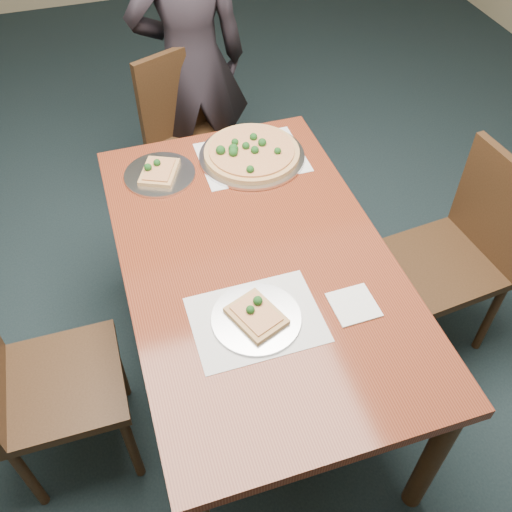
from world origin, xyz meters
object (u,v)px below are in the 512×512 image
object	(u,v)px
slice_plate_near	(256,317)
slice_plate_far	(159,173)
dining_table	(256,274)
chair_left	(32,381)
chair_right	(463,248)
diner	(191,63)
pizza_pan	(251,153)
chair_far	(192,133)

from	to	relation	value
slice_plate_near	slice_plate_far	world-z (taller)	slice_plate_near
dining_table	slice_plate_far	size ratio (longest dim) A/B	5.36
slice_plate_near	slice_plate_far	size ratio (longest dim) A/B	1.00
chair_left	slice_plate_far	bearing A→B (deg)	-42.23
chair_right	slice_plate_far	size ratio (longest dim) A/B	3.25
chair_right	diner	bearing A→B (deg)	-153.70
pizza_pan	chair_left	bearing A→B (deg)	-146.61
slice_plate_near	slice_plate_far	bearing A→B (deg)	100.79
diner	chair_right	bearing A→B (deg)	122.60
pizza_pan	chair_far	bearing A→B (deg)	103.00
chair_far	slice_plate_near	bearing A→B (deg)	-116.37
slice_plate_near	chair_left	bearing A→B (deg)	168.30
dining_table	slice_plate_near	world-z (taller)	slice_plate_near
dining_table	slice_plate_near	xyz separation A→B (m)	(-0.08, -0.26, 0.11)
dining_table	chair_right	world-z (taller)	chair_right
slice_plate_far	dining_table	bearing A→B (deg)	-66.49
dining_table	slice_plate_near	bearing A→B (deg)	-107.50
chair_far	chair_right	distance (m)	1.40
chair_far	slice_plate_far	xyz separation A→B (m)	(-0.25, -0.57, 0.25)
chair_far	chair_right	bearing A→B (deg)	-74.40
dining_table	slice_plate_far	xyz separation A→B (m)	(-0.23, 0.53, 0.10)
chair_far	slice_plate_far	world-z (taller)	chair_far
slice_plate_near	pizza_pan	bearing A→B (deg)	73.76
chair_far	dining_table	bearing A→B (deg)	-113.12
chair_left	slice_plate_far	size ratio (longest dim) A/B	3.25
pizza_pan	slice_plate_far	world-z (taller)	pizza_pan
diner	slice_plate_far	world-z (taller)	diner
diner	slice_plate_far	bearing A→B (deg)	68.83
dining_table	chair_left	world-z (taller)	chair_left
chair_left	dining_table	bearing A→B (deg)	-82.35
chair_left	slice_plate_near	distance (m)	0.79
dining_table	chair_far	size ratio (longest dim) A/B	1.65
chair_left	slice_plate_far	xyz separation A→B (m)	(0.58, 0.64, 0.25)
chair_far	slice_plate_near	xyz separation A→B (m)	(-0.10, -1.36, 0.25)
chair_far	pizza_pan	xyz separation A→B (m)	(0.13, -0.57, 0.26)
chair_far	chair_left	world-z (taller)	same
dining_table	diner	world-z (taller)	diner
slice_plate_near	chair_right	bearing A→B (deg)	14.91
dining_table	chair_left	xyz separation A→B (m)	(-0.81, -0.10, -0.14)
chair_right	slice_plate_near	world-z (taller)	chair_right
chair_left	slice_plate_near	world-z (taller)	chair_left
chair_far	diner	xyz separation A→B (m)	(0.06, 0.19, 0.27)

